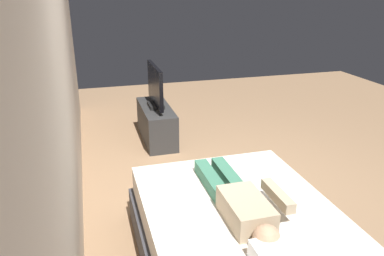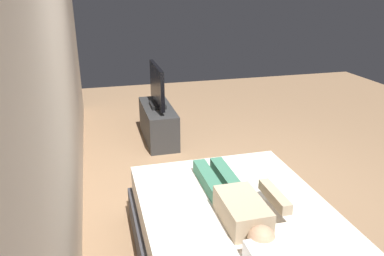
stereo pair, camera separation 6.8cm
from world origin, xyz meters
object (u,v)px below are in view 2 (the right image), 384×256
Objects in this scene: person at (237,202)px; remote at (277,193)px; tv at (157,87)px; bed at (239,244)px; tv_stand at (158,123)px.

person is 0.44m from remote.
tv reaches higher than remote.
bed is at bearing 115.05° from remote.
bed is 1.83× the size of tv_stand.
remote is (0.18, -0.39, 0.29)m from bed.
bed is 2.89m from tv.
person is at bearing -177.77° from tv.
person is 2.84m from tv_stand.
bed is at bearing -177.39° from tv.
bed is at bearing -145.74° from person.
remote is at bearing -169.05° from tv.
tv is at bearing 2.23° from person.
tv reaches higher than person.
tv is at bearing 0.00° from tv_stand.
person is at bearing 110.47° from remote.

